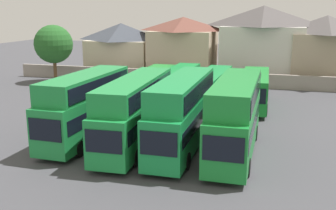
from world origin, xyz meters
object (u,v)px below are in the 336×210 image
(bus_8, at_px, (255,88))
(house_terrace_right, at_px, (262,43))
(house_terrace_left, at_px, (122,48))
(bus_7, at_px, (212,86))
(bus_6, at_px, (177,83))
(tree_behind_wall, at_px, (53,44))
(bus_5, at_px, (151,84))
(bus_3, at_px, (183,110))
(bus_2, at_px, (135,108))
(house_terrace_centre, at_px, (183,47))
(house_terrace_far_right, at_px, (325,49))
(bus_4, at_px, (236,113))
(bus_1, at_px, (86,104))

(bus_8, height_order, house_terrace_right, house_terrace_right)
(house_terrace_left, bearing_deg, bus_7, -43.87)
(bus_7, bearing_deg, bus_6, -90.44)
(tree_behind_wall, bearing_deg, bus_5, -24.78)
(bus_3, bearing_deg, bus_2, -87.44)
(house_terrace_centre, xyz_separation_m, house_terrace_far_right, (18.97, 0.46, 0.15))
(bus_2, height_order, bus_5, bus_2)
(bus_2, relative_size, house_terrace_left, 1.21)
(bus_3, bearing_deg, bus_7, -179.15)
(bus_8, height_order, house_terrace_centre, house_terrace_centre)
(bus_6, relative_size, bus_8, 1.04)
(bus_2, bearing_deg, bus_3, 90.56)
(bus_4, distance_m, house_terrace_right, 30.09)
(bus_1, height_order, bus_5, bus_1)
(bus_3, height_order, house_terrace_centre, house_terrace_centre)
(bus_3, relative_size, house_terrace_centre, 1.26)
(house_terrace_right, bearing_deg, house_terrace_centre, -177.60)
(bus_7, bearing_deg, house_terrace_centre, -154.30)
(house_terrace_left, bearing_deg, bus_2, -66.09)
(house_terrace_centre, relative_size, house_terrace_right, 0.80)
(bus_7, xyz_separation_m, house_terrace_centre, (-6.80, 15.46, 2.44))
(bus_3, height_order, bus_6, bus_3)
(bus_8, bearing_deg, bus_7, -93.55)
(house_terrace_left, distance_m, house_terrace_centre, 9.56)
(bus_4, height_order, bus_6, bus_4)
(bus_4, height_order, house_terrace_centre, house_terrace_centre)
(bus_4, distance_m, house_terrace_centre, 31.48)
(house_terrace_centre, height_order, tree_behind_wall, house_terrace_centre)
(bus_6, distance_m, house_terrace_left, 20.10)
(bus_2, xyz_separation_m, house_terrace_centre, (-3.74, 29.70, 1.61))
(bus_5, distance_m, tree_behind_wall, 17.89)
(bus_4, xyz_separation_m, bus_5, (-10.50, 13.82, -0.99))
(bus_1, relative_size, bus_6, 0.94)
(bus_1, distance_m, house_terrace_left, 31.35)
(bus_7, bearing_deg, bus_5, -85.71)
(bus_1, relative_size, bus_7, 0.95)
(bus_2, xyz_separation_m, bus_8, (7.42, 14.11, -0.81))
(house_terrace_centre, bearing_deg, bus_4, -69.96)
(bus_1, bearing_deg, bus_3, 92.45)
(bus_7, height_order, house_terrace_centre, house_terrace_centre)
(house_terrace_right, bearing_deg, tree_behind_wall, -161.70)
(bus_7, bearing_deg, bus_3, 3.34)
(house_terrace_left, xyz_separation_m, house_terrace_right, (20.47, 0.21, 1.25))
(house_terrace_left, bearing_deg, bus_3, -60.74)
(bus_4, relative_size, house_terrace_far_right, 1.28)
(bus_2, distance_m, house_terrace_left, 32.78)
(bus_5, xyz_separation_m, house_terrace_centre, (-0.28, 15.73, 2.48))
(house_terrace_left, height_order, house_terrace_right, house_terrace_right)
(bus_5, distance_m, house_terrace_left, 18.86)
(bus_3, xyz_separation_m, tree_behind_wall, (-22.84, 21.17, 2.22))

